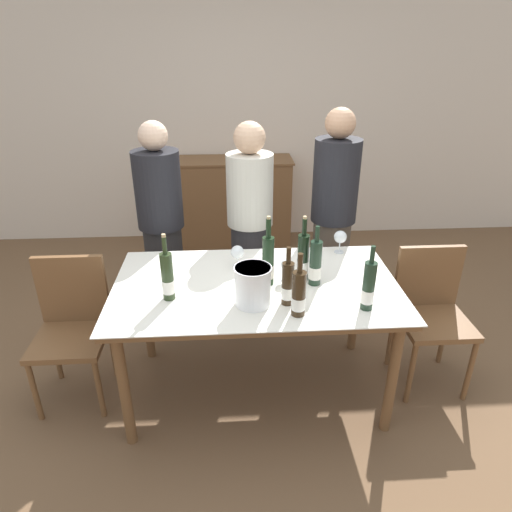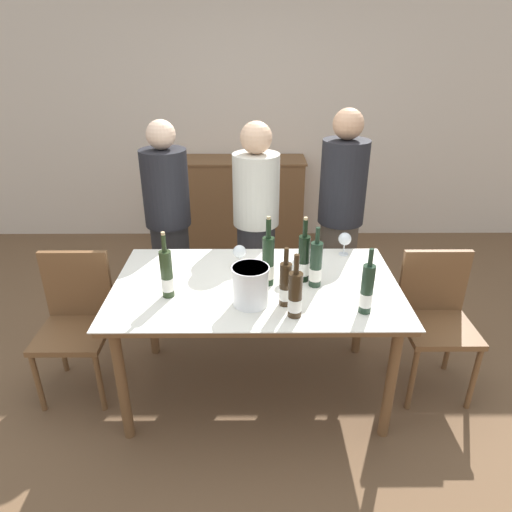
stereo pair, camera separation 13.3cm
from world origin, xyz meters
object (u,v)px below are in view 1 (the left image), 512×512
at_px(chair_left_end, 72,321).
at_px(person_host, 162,231).
at_px(wine_bottle_3, 303,258).
at_px(wine_bottle_6, 168,277).
at_px(wine_glass_2, 237,253).
at_px(wine_bottle_4, 315,264).
at_px(wine_bottle_5, 368,287).
at_px(wine_glass_1, 286,266).
at_px(dining_table, 256,295).
at_px(chair_right_end, 431,307).
at_px(person_guest_right, 333,222).
at_px(wine_glass_0, 340,237).
at_px(wine_bottle_1, 288,284).
at_px(ice_bucket, 253,285).
at_px(sideboard_cabinet, 232,202).
at_px(person_guest_left, 250,231).
at_px(wine_bottle_0, 299,294).
at_px(wine_bottle_2, 268,262).

height_order(chair_left_end, person_host, person_host).
bearing_deg(wine_bottle_3, chair_left_end, 178.29).
relative_size(wine_bottle_6, wine_glass_2, 2.72).
distance_m(wine_bottle_4, wine_bottle_5, 0.36).
bearing_deg(wine_glass_2, wine_bottle_4, -29.59).
xyz_separation_m(wine_glass_1, person_host, (-0.82, 0.78, -0.08)).
bearing_deg(dining_table, person_host, 128.07).
distance_m(wine_bottle_4, chair_right_end, 0.88).
bearing_deg(person_guest_right, wine_glass_0, -96.01).
height_order(chair_right_end, person_guest_right, person_guest_right).
relative_size(wine_bottle_4, chair_right_end, 0.40).
height_order(wine_bottle_1, chair_left_end, wine_bottle_1).
height_order(dining_table, person_host, person_host).
bearing_deg(wine_glass_1, wine_bottle_6, -165.60).
bearing_deg(wine_glass_2, ice_bucket, -81.12).
bearing_deg(dining_table, wine_glass_1, 12.23).
bearing_deg(person_guest_right, sideboard_cabinet, 115.23).
height_order(sideboard_cabinet, wine_bottle_6, wine_bottle_6).
xyz_separation_m(wine_bottle_5, chair_left_end, (-1.69, 0.39, -0.39)).
bearing_deg(dining_table, wine_glass_0, 34.22).
xyz_separation_m(wine_bottle_1, wine_glass_1, (0.03, 0.26, -0.03)).
relative_size(chair_right_end, chair_left_end, 1.00).
bearing_deg(sideboard_cabinet, dining_table, -87.44).
height_order(chair_left_end, person_guest_left, person_guest_left).
height_order(wine_bottle_4, wine_glass_0, wine_bottle_4).
bearing_deg(person_host, wine_bottle_0, -54.05).
bearing_deg(wine_bottle_2, wine_bottle_3, 12.37).
bearing_deg(wine_glass_2, chair_left_end, -171.96).
xyz_separation_m(wine_bottle_0, wine_glass_2, (-0.30, 0.57, -0.02)).
xyz_separation_m(wine_bottle_2, person_host, (-0.71, 0.82, -0.13)).
height_order(wine_bottle_2, wine_glass_0, wine_bottle_2).
bearing_deg(ice_bucket, wine_bottle_2, 65.32).
xyz_separation_m(wine_bottle_3, wine_glass_1, (-0.10, -0.01, -0.04)).
bearing_deg(wine_bottle_5, wine_bottle_3, 129.85).
distance_m(ice_bucket, wine_glass_1, 0.33).
bearing_deg(chair_left_end, wine_glass_2, 8.04).
distance_m(wine_glass_1, person_host, 1.13).
distance_m(wine_bottle_2, chair_left_end, 1.26).
height_order(wine_glass_0, person_host, person_host).
bearing_deg(wine_bottle_6, ice_bucket, -10.63).
bearing_deg(wine_glass_1, ice_bucket, -129.48).
distance_m(wine_bottle_1, person_guest_left, 1.01).
relative_size(ice_bucket, wine_bottle_6, 0.57).
relative_size(wine_glass_2, chair_right_end, 0.16).
bearing_deg(wine_bottle_1, person_host, 127.31).
bearing_deg(sideboard_cabinet, wine_glass_1, -82.96).
distance_m(wine_bottle_3, person_guest_right, 0.84).
height_order(wine_bottle_1, wine_bottle_2, wine_bottle_2).
xyz_separation_m(wine_glass_1, person_guest_left, (-0.17, 0.74, -0.08)).
bearing_deg(person_host, chair_right_end, -22.63).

